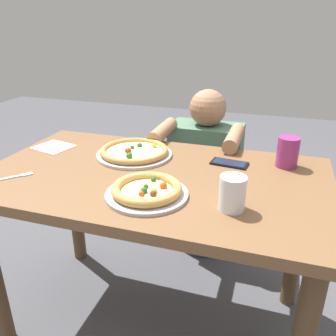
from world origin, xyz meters
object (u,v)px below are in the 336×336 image
at_px(pizza_near, 147,191).
at_px(cell_phone, 229,163).
at_px(diner_seated, 204,181).
at_px(drink_cup_colored, 288,152).
at_px(water_cup_clear, 232,193).
at_px(pizza_far, 134,152).
at_px(fork, 8,178).

height_order(pizza_near, cell_phone, pizza_near).
bearing_deg(diner_seated, pizza_near, -92.01).
relative_size(cell_phone, diner_seated, 0.16).
xyz_separation_m(drink_cup_colored, cell_phone, (-0.22, -0.05, -0.06)).
distance_m(water_cup_clear, cell_phone, 0.38).
bearing_deg(pizza_far, cell_phone, 4.40).
bearing_deg(water_cup_clear, cell_phone, 99.60).
relative_size(pizza_near, diner_seated, 0.30).
bearing_deg(pizza_near, fork, -176.65).
bearing_deg(pizza_near, water_cup_clear, -0.12).
xyz_separation_m(pizza_far, diner_seated, (0.22, 0.50, -0.34)).
bearing_deg(drink_cup_colored, cell_phone, -167.21).
relative_size(drink_cup_colored, water_cup_clear, 1.10).
distance_m(pizza_near, water_cup_clear, 0.29).
relative_size(pizza_near, drink_cup_colored, 2.30).
bearing_deg(pizza_near, diner_seated, 87.99).
xyz_separation_m(water_cup_clear, cell_phone, (-0.06, 0.37, -0.05)).
distance_m(pizza_near, drink_cup_colored, 0.61).
relative_size(pizza_near, pizza_far, 0.86).
bearing_deg(pizza_far, water_cup_clear, -35.19).
bearing_deg(water_cup_clear, fork, -177.84).
bearing_deg(diner_seated, drink_cup_colored, -44.72).
height_order(pizza_near, fork, pizza_near).
xyz_separation_m(pizza_near, water_cup_clear, (0.29, -0.00, 0.04)).
bearing_deg(fork, diner_seated, 56.12).
bearing_deg(pizza_far, drink_cup_colored, 7.38).
bearing_deg(drink_cup_colored, pizza_near, -137.05).
bearing_deg(pizza_near, pizza_far, 119.37).
height_order(pizza_near, pizza_far, same).
xyz_separation_m(pizza_near, pizza_far, (-0.19, 0.33, -0.00)).
distance_m(pizza_far, water_cup_clear, 0.58).
relative_size(water_cup_clear, cell_phone, 0.71).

